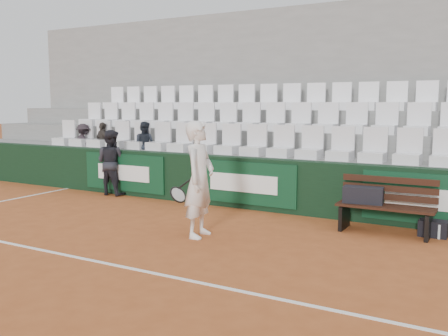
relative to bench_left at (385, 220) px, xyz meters
The scene contains 20 objects.
ground 4.21m from the bench_left, 127.99° to the right, with size 80.00×80.00×0.00m, color #A75125.
court_baseline 4.21m from the bench_left, 127.99° to the right, with size 18.00×0.06×0.01m, color white.
back_barrier 2.62m from the bench_left, 164.86° to the left, with size 18.00×0.34×1.00m.
grandstand_tier_front 2.91m from the bench_left, 153.05° to the left, with size 18.00×0.95×1.00m, color gray.
grandstand_tier_mid 3.47m from the bench_left, 138.79° to the left, with size 18.00×0.95×1.45m, color gray.
grandstand_tier_back 4.19m from the bench_left, 128.81° to the left, with size 18.00×0.95×1.90m, color gray.
grandstand_rear_wall 5.03m from the bench_left, 123.96° to the left, with size 18.00×0.30×4.40m, color gray.
seat_row_front 3.03m from the bench_left, 156.22° to the left, with size 11.90×0.44×0.63m, color silver.
seat_row_mid 3.66m from the bench_left, 141.06° to the left, with size 11.90×0.44×0.63m, color white.
seat_row_back 4.46m from the bench_left, 130.39° to the left, with size 11.90×0.44×0.63m, color white.
bench_left is the anchor object (origin of this frame).
sports_bag_left 0.51m from the bench_left, behind, with size 0.63×0.27×0.27m, color black.
sports_bag_ground 0.73m from the bench_left, 14.68° to the left, with size 0.42×0.26×0.26m, color black.
water_bottle_near 0.87m from the bench_left, 157.02° to the left, with size 0.07×0.07×0.25m, color #ACBDC3.
water_bottle_far 0.81m from the bench_left, ahead, with size 0.06×0.06×0.23m, color silver.
tennis_player 3.01m from the bench_left, 147.52° to the right, with size 0.75×0.70×1.79m.
ball_kid 6.14m from the bench_left, behind, with size 0.71×0.56×1.47m, color black.
spectator_a 7.85m from the bench_left, behind, with size 0.64×0.37×1.00m, color black.
spectator_b 7.22m from the bench_left, behind, with size 0.61×0.25×1.04m, color #332D29.
spectator_c 6.00m from the bench_left, 168.27° to the left, with size 0.53×0.41×1.09m, color black.
Camera 1 is at (4.15, -4.68, 2.06)m, focal length 40.00 mm.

